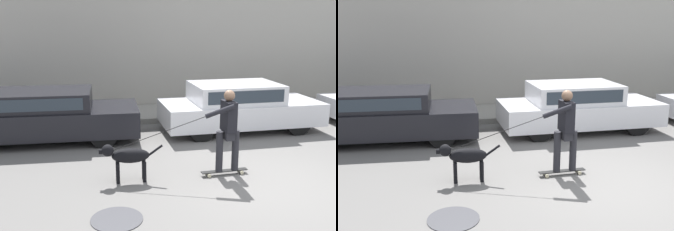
% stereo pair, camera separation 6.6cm
% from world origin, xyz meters
% --- Properties ---
extents(ground_plane, '(36.00, 36.00, 0.00)m').
position_xyz_m(ground_plane, '(0.00, 0.00, 0.00)').
color(ground_plane, slate).
extents(back_wall, '(32.00, 0.30, 4.20)m').
position_xyz_m(back_wall, '(0.00, 6.66, 2.10)').
color(back_wall, '#ADA89E').
rests_on(back_wall, ground_plane).
extents(sidewalk_curb, '(30.00, 1.98, 0.15)m').
position_xyz_m(sidewalk_curb, '(0.00, 5.50, 0.08)').
color(sidewalk_curb, gray).
rests_on(sidewalk_curb, ground_plane).
extents(parked_car_0, '(4.50, 1.91, 1.24)m').
position_xyz_m(parked_car_0, '(-4.08, 3.46, 0.63)').
color(parked_car_0, black).
rests_on(parked_car_0, ground_plane).
extents(parked_car_1, '(4.20, 1.82, 1.26)m').
position_xyz_m(parked_car_1, '(0.88, 3.46, 0.63)').
color(parked_car_1, black).
rests_on(parked_car_1, ground_plane).
extents(dog, '(1.16, 0.30, 0.72)m').
position_xyz_m(dog, '(-2.35, 0.59, 0.48)').
color(dog, black).
rests_on(dog, ground_plane).
extents(skateboarder, '(2.64, 0.55, 1.64)m').
position_xyz_m(skateboarder, '(-0.47, 0.55, 0.94)').
color(skateboarder, beige).
rests_on(skateboarder, ground_plane).
extents(manhole_cover, '(0.78, 0.78, 0.01)m').
position_xyz_m(manhole_cover, '(-2.64, -0.80, 0.01)').
color(manhole_cover, '#38383D').
rests_on(manhole_cover, ground_plane).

